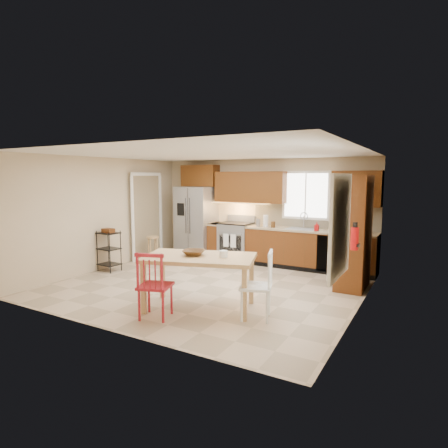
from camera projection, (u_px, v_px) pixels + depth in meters
floor at (209, 285)px, 7.20m from camera, size 5.50×5.50×0.00m
ceiling at (208, 153)px, 6.89m from camera, size 5.50×5.00×0.02m
wall_back at (262, 210)px, 9.20m from camera, size 5.50×0.02×2.50m
wall_front at (107, 240)px, 4.89m from camera, size 5.50×0.02×2.50m
wall_left at (104, 214)px, 8.39m from camera, size 0.02×5.00×2.50m
wall_right at (361, 231)px, 5.70m from camera, size 0.02×5.00×2.50m
refrigerator at (196, 222)px, 9.76m from camera, size 0.92×0.75×1.82m
range_stove at (236, 242)px, 9.30m from camera, size 0.76×0.63×0.92m
base_cabinet_narrow at (218, 241)px, 9.58m from camera, size 0.30×0.60×0.90m
base_cabinet_run at (309, 249)px, 8.41m from camera, size 2.92×0.60×0.90m
dishwasher at (331, 254)px, 7.89m from camera, size 0.60×0.02×0.78m
backsplash at (313, 216)px, 8.57m from camera, size 2.92×0.03×0.55m
upper_over_fridge at (200, 176)px, 9.78m from camera, size 1.00×0.35×0.55m
upper_left_block at (250, 187)px, 9.10m from camera, size 1.80×0.35×0.75m
upper_right_block at (357, 189)px, 7.88m from camera, size 1.00×0.35×0.75m
window_back at (306, 195)px, 8.60m from camera, size 1.12×0.04×1.12m
sink at (301, 231)px, 8.46m from camera, size 0.62×0.46×0.16m
undercab_glow at (239, 203)px, 9.28m from camera, size 1.60×0.30×0.01m
soap_bottle at (317, 226)px, 8.17m from camera, size 0.09×0.09×0.19m
paper_towel at (266, 221)px, 8.81m from camera, size 0.12×0.12×0.28m
canister_steel at (258, 223)px, 8.91m from camera, size 0.11×0.11×0.18m
canister_wood at (273, 225)px, 8.69m from camera, size 0.10×0.10×0.14m
pantry at (354, 232)px, 6.92m from camera, size 0.50×0.95×2.10m
fire_extinguisher at (355, 239)px, 5.91m from camera, size 0.12×0.12×0.36m
window_right at (340, 226)px, 4.72m from camera, size 0.04×1.02×1.32m
doorway at (146, 217)px, 9.50m from camera, size 0.04×0.95×2.10m
dining_table at (200, 283)px, 5.89m from camera, size 1.92×1.44×0.83m
chair_red at (155, 285)px, 5.49m from camera, size 0.59×0.59×1.00m
chair_white at (256, 285)px, 5.45m from camera, size 0.59×0.59×1.00m
table_bowl at (194, 255)px, 5.89m from camera, size 0.43×0.43×0.08m
table_jar at (223, 255)px, 5.74m from camera, size 0.17×0.17×0.16m
bar_stool at (153, 249)px, 9.20m from camera, size 0.37×0.37×0.62m
utility_cart at (109, 251)px, 8.25m from camera, size 0.47×0.37×0.90m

